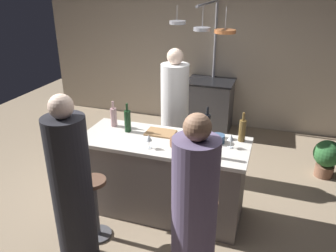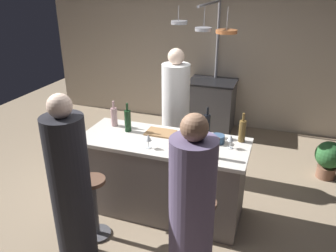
{
  "view_description": "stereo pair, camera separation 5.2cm",
  "coord_description": "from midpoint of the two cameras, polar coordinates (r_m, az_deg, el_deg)",
  "views": [
    {
      "loc": [
        1.05,
        -3.03,
        2.45
      ],
      "look_at": [
        0.0,
        0.15,
        1.0
      ],
      "focal_mm": 36.03,
      "sensor_mm": 36.0,
      "label": 1
    },
    {
      "loc": [
        1.1,
        -3.02,
        2.45
      ],
      "look_at": [
        0.0,
        0.15,
        1.0
      ],
      "focal_mm": 36.03,
      "sensor_mm": 36.0,
      "label": 2
    }
  ],
  "objects": [
    {
      "name": "bar_stool_right",
      "position": [
        3.22,
        6.06,
        -16.96
      ],
      "size": [
        0.28,
        0.28,
        0.68
      ],
      "color": "#4C4C51",
      "rests_on": "ground_plane"
    },
    {
      "name": "ground_plane",
      "position": [
        4.04,
        -0.34,
        -13.95
      ],
      "size": [
        9.0,
        9.0,
        0.0
      ],
      "primitive_type": "plane",
      "color": "gray"
    },
    {
      "name": "mixing_bowl_wooden",
      "position": [
        3.43,
        2.22,
        -2.74
      ],
      "size": [
        0.19,
        0.19,
        0.08
      ],
      "primitive_type": "cylinder",
      "color": "brown",
      "rests_on": "kitchen_island"
    },
    {
      "name": "mixing_bowl_ceramic",
      "position": [
        3.59,
        4.34,
        -1.74
      ],
      "size": [
        0.21,
        0.21,
        0.06
      ],
      "primitive_type": "cylinder",
      "color": "silver",
      "rests_on": "kitchen_island"
    },
    {
      "name": "potted_plant",
      "position": [
        4.97,
        25.82,
        -4.84
      ],
      "size": [
        0.36,
        0.36,
        0.52
      ],
      "color": "brown",
      "rests_on": "ground_plane"
    },
    {
      "name": "wine_bottle_red",
      "position": [
        3.75,
        -6.43,
        0.95
      ],
      "size": [
        0.07,
        0.07,
        0.33
      ],
      "color": "#143319",
      "rests_on": "kitchen_island"
    },
    {
      "name": "wine_bottle_amber",
      "position": [
        3.57,
        12.86,
        -0.77
      ],
      "size": [
        0.07,
        0.07,
        0.32
      ],
      "color": "brown",
      "rests_on": "kitchen_island"
    },
    {
      "name": "wine_bottle_rose",
      "position": [
        3.92,
        -8.72,
        1.62
      ],
      "size": [
        0.07,
        0.07,
        0.3
      ],
      "color": "#B78C8E",
      "rests_on": "kitchen_island"
    },
    {
      "name": "wine_bottle_dark",
      "position": [
        3.63,
        7.02,
        0.18
      ],
      "size": [
        0.07,
        0.07,
        0.33
      ],
      "color": "black",
      "rests_on": "kitchen_island"
    },
    {
      "name": "back_wall",
      "position": [
        6.08,
        8.82,
        12.24
      ],
      "size": [
        6.4,
        0.16,
        2.6
      ],
      "primitive_type": "cube",
      "color": "#BCAD99",
      "rests_on": "ground_plane"
    },
    {
      "name": "guest_right",
      "position": [
        2.68,
        4.53,
        -15.72
      ],
      "size": [
        0.35,
        0.35,
        1.64
      ],
      "color": "#594C6B",
      "rests_on": "ground_plane"
    },
    {
      "name": "kitchen_island",
      "position": [
        3.78,
        -0.35,
        -8.49
      ],
      "size": [
        1.8,
        0.72,
        0.9
      ],
      "color": "slate",
      "rests_on": "ground_plane"
    },
    {
      "name": "chef",
      "position": [
        4.43,
        1.62,
        1.36
      ],
      "size": [
        0.36,
        0.36,
        1.7
      ],
      "color": "white",
      "rests_on": "ground_plane"
    },
    {
      "name": "pepper_mill",
      "position": [
        3.2,
        8.71,
        -3.74
      ],
      "size": [
        0.05,
        0.05,
        0.21
      ],
      "primitive_type": "cylinder",
      "color": "#382319",
      "rests_on": "kitchen_island"
    },
    {
      "name": "stove_range",
      "position": [
        5.93,
        7.57,
        3.45
      ],
      "size": [
        0.8,
        0.64,
        0.89
      ],
      "color": "#47474C",
      "rests_on": "ground_plane"
    },
    {
      "name": "cutting_board",
      "position": [
        3.71,
        -0.85,
        -1.13
      ],
      "size": [
        0.32,
        0.22,
        0.02
      ],
      "primitive_type": "cube",
      "color": "#997047",
      "rests_on": "kitchen_island"
    },
    {
      "name": "overhead_pot_rack",
      "position": [
        5.08,
        7.5,
        14.42
      ],
      "size": [
        0.9,
        1.43,
        2.17
      ],
      "color": "gray",
      "rests_on": "ground_plane"
    },
    {
      "name": "bar_stool_left",
      "position": [
        3.55,
        -11.89,
        -12.93
      ],
      "size": [
        0.28,
        0.28,
        0.68
      ],
      "color": "#4C4C51",
      "rests_on": "ground_plane"
    },
    {
      "name": "wine_glass_near_left_guest",
      "position": [
        3.36,
        -2.91,
        -2.09
      ],
      "size": [
        0.07,
        0.07,
        0.15
      ],
      "color": "silver",
      "rests_on": "kitchen_island"
    },
    {
      "name": "mixing_bowl_blue",
      "position": [
        3.53,
        8.83,
        -2.18
      ],
      "size": [
        0.14,
        0.14,
        0.08
      ],
      "primitive_type": "cylinder",
      "color": "#334C6B",
      "rests_on": "kitchen_island"
    },
    {
      "name": "guest_left",
      "position": [
        3.08,
        -15.58,
        -10.65
      ],
      "size": [
        0.35,
        0.35,
        1.66
      ],
      "color": "black",
      "rests_on": "ground_plane"
    },
    {
      "name": "wine_glass_near_right_guest",
      "position": [
        3.42,
        10.96,
        -2.09
      ],
      "size": [
        0.07,
        0.07,
        0.15
      ],
      "color": "silver",
      "rests_on": "kitchen_island"
    }
  ]
}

